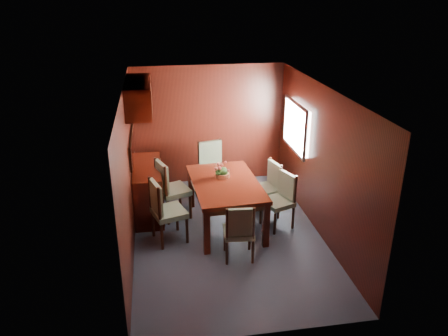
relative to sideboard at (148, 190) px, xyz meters
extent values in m
plane|color=#38404D|center=(1.25, -1.00, -0.45)|extent=(4.50, 4.50, 0.00)
cube|color=black|center=(-0.25, -1.00, 0.75)|extent=(0.02, 4.50, 2.40)
cube|color=black|center=(2.75, -1.00, 0.75)|extent=(0.02, 4.50, 2.40)
cube|color=black|center=(1.25, 1.25, 0.75)|extent=(3.00, 0.02, 2.40)
cube|color=black|center=(1.25, -3.25, 0.75)|extent=(3.00, 0.02, 2.40)
cube|color=black|center=(1.25, -1.00, 1.95)|extent=(3.00, 4.50, 0.02)
cube|color=white|center=(2.73, 0.10, 1.00)|extent=(0.14, 1.10, 0.80)
cube|color=#B2B2B7|center=(2.66, 0.10, 1.00)|extent=(0.04, 1.20, 0.90)
cube|color=black|center=(-0.22, 0.00, 0.83)|extent=(0.03, 1.36, 0.41)
cube|color=silver|center=(-0.20, 0.00, 0.83)|extent=(0.01, 1.30, 0.35)
cube|color=black|center=(-0.05, 0.00, 1.68)|extent=(0.40, 1.40, 0.50)
cube|color=black|center=(0.00, 0.00, 0.00)|extent=(0.48, 1.40, 0.90)
cube|color=black|center=(0.85, -1.47, -0.08)|extent=(0.10, 0.10, 0.74)
cube|color=black|center=(1.78, -1.42, -0.08)|extent=(0.10, 0.10, 0.74)
cube|color=black|center=(0.76, 0.10, -0.08)|extent=(0.10, 0.10, 0.74)
cube|color=black|center=(1.69, 0.15, -0.08)|extent=(0.10, 0.10, 0.74)
cube|color=black|center=(1.27, -0.66, 0.23)|extent=(1.03, 1.63, 0.11)
cube|color=black|center=(1.27, -0.66, 0.32)|extent=(1.16, 1.77, 0.06)
cylinder|color=black|center=(0.06, -0.84, -0.24)|extent=(0.05, 0.05, 0.42)
cylinder|color=black|center=(0.19, -1.25, -0.24)|extent=(0.05, 0.05, 0.42)
cylinder|color=black|center=(0.45, -0.71, -0.24)|extent=(0.05, 0.05, 0.42)
cylinder|color=black|center=(0.58, -1.13, -0.24)|extent=(0.05, 0.05, 0.42)
cube|color=slate|center=(0.32, -0.98, 0.04)|extent=(0.61, 0.62, 0.09)
cylinder|color=black|center=(0.05, -0.84, 0.32)|extent=(0.05, 0.05, 0.57)
cylinder|color=black|center=(0.18, -1.26, 0.32)|extent=(0.05, 0.05, 0.57)
cube|color=slate|center=(0.13, -1.04, 0.35)|extent=(0.20, 0.46, 0.48)
cylinder|color=black|center=(0.16, -0.08, -0.23)|extent=(0.05, 0.05, 0.43)
cylinder|color=black|center=(0.31, -0.49, -0.23)|extent=(0.05, 0.05, 0.43)
cylinder|color=black|center=(0.55, 0.07, -0.23)|extent=(0.05, 0.05, 0.43)
cylinder|color=black|center=(0.71, -0.35, -0.23)|extent=(0.05, 0.05, 0.43)
cube|color=slate|center=(0.43, -0.21, 0.05)|extent=(0.63, 0.65, 0.09)
cylinder|color=black|center=(0.15, -0.08, 0.34)|extent=(0.05, 0.05, 0.58)
cylinder|color=black|center=(0.30, -0.50, 0.34)|extent=(0.05, 0.05, 0.58)
cube|color=slate|center=(0.25, -0.28, 0.36)|extent=(0.22, 0.46, 0.49)
cylinder|color=black|center=(2.37, -0.97, -0.26)|extent=(0.04, 0.04, 0.39)
cylinder|color=black|center=(2.23, -0.60, -0.26)|extent=(0.04, 0.04, 0.39)
cylinder|color=black|center=(2.02, -1.10, -0.26)|extent=(0.04, 0.04, 0.39)
cylinder|color=black|center=(1.87, -0.73, -0.26)|extent=(0.04, 0.04, 0.39)
cube|color=slate|center=(2.12, -0.85, 0.00)|extent=(0.57, 0.58, 0.08)
cylinder|color=black|center=(2.38, -0.96, 0.26)|extent=(0.04, 0.04, 0.52)
cylinder|color=black|center=(2.24, -0.59, 0.26)|extent=(0.04, 0.04, 0.52)
cube|color=slate|center=(2.29, -0.78, 0.28)|extent=(0.21, 0.41, 0.44)
cylinder|color=black|center=(2.28, -0.43, -0.26)|extent=(0.04, 0.04, 0.38)
cylinder|color=black|center=(2.19, -0.06, -0.26)|extent=(0.04, 0.04, 0.38)
cylinder|color=black|center=(1.93, -0.52, -0.26)|extent=(0.04, 0.04, 0.38)
cylinder|color=black|center=(1.83, -0.15, -0.26)|extent=(0.04, 0.04, 0.38)
cube|color=slate|center=(2.06, -0.29, -0.01)|extent=(0.52, 0.54, 0.08)
cylinder|color=black|center=(2.29, -0.43, 0.24)|extent=(0.04, 0.04, 0.50)
cylinder|color=black|center=(2.19, -0.05, 0.24)|extent=(0.04, 0.04, 0.50)
cube|color=slate|center=(2.22, -0.25, 0.26)|extent=(0.16, 0.41, 0.43)
cylinder|color=black|center=(1.10, -1.81, -0.27)|extent=(0.04, 0.04, 0.37)
cylinder|color=black|center=(1.48, -1.84, -0.27)|extent=(0.04, 0.04, 0.37)
cylinder|color=black|center=(1.13, -1.45, -0.27)|extent=(0.04, 0.04, 0.37)
cylinder|color=black|center=(1.51, -1.48, -0.27)|extent=(0.04, 0.04, 0.37)
cube|color=slate|center=(1.31, -1.64, -0.02)|extent=(0.47, 0.45, 0.08)
cylinder|color=black|center=(1.10, -1.82, 0.22)|extent=(0.04, 0.04, 0.49)
cylinder|color=black|center=(1.48, -1.85, 0.22)|extent=(0.04, 0.04, 0.49)
cube|color=slate|center=(1.29, -1.81, 0.24)|extent=(0.40, 0.09, 0.42)
cylinder|color=black|center=(1.41, 0.78, -0.24)|extent=(0.05, 0.05, 0.43)
cylinder|color=black|center=(0.99, 0.68, -0.24)|extent=(0.05, 0.05, 0.43)
cylinder|color=black|center=(1.51, 0.38, -0.24)|extent=(0.05, 0.05, 0.43)
cylinder|color=black|center=(1.09, 0.27, -0.24)|extent=(0.05, 0.05, 0.43)
cube|color=slate|center=(1.25, 0.53, 0.04)|extent=(0.61, 0.59, 0.09)
cylinder|color=black|center=(1.41, 0.79, 0.33)|extent=(0.05, 0.05, 0.57)
cylinder|color=black|center=(0.98, 0.69, 0.33)|extent=(0.05, 0.05, 0.57)
cube|color=slate|center=(1.20, 0.72, 0.35)|extent=(0.46, 0.17, 0.48)
cylinder|color=#AD5935|center=(1.26, -0.46, 0.39)|extent=(0.23, 0.23, 0.07)
sphere|color=#254E1A|center=(1.26, -0.46, 0.44)|extent=(0.18, 0.18, 0.18)
camera|label=1|loc=(0.19, -7.11, 3.32)|focal=35.00mm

